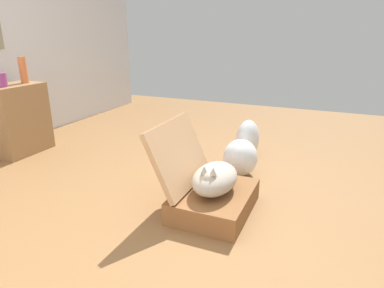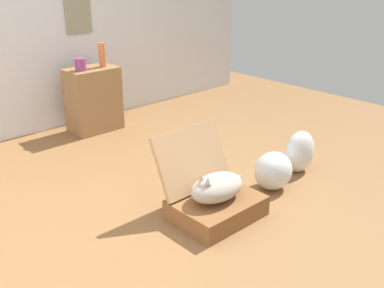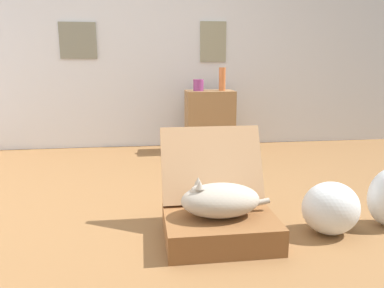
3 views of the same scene
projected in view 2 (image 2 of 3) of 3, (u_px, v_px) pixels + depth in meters
ground_plane at (152, 214)px, 3.35m from camera, size 7.68×7.68×0.00m
wall_back at (4, 9)px, 4.40m from camera, size 6.40×0.15×2.60m
suitcase_base at (216, 208)px, 3.28m from camera, size 0.62×0.48×0.15m
suitcase_lid at (192, 159)px, 3.35m from camera, size 0.62×0.23×0.45m
cat at (216, 187)px, 3.21m from camera, size 0.52×0.28×0.22m
plastic_bag_white at (273, 171)px, 3.67m from camera, size 0.34×0.29×0.31m
plastic_bag_clear at (300, 152)px, 3.96m from camera, size 0.32×0.21×0.37m
side_table at (93, 99)px, 4.89m from camera, size 0.53×0.35×0.68m
vase_tall at (80, 64)px, 4.64m from camera, size 0.11×0.11×0.13m
vase_short at (102, 55)px, 4.78m from camera, size 0.07×0.07×0.25m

